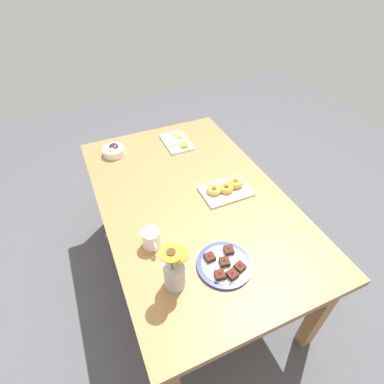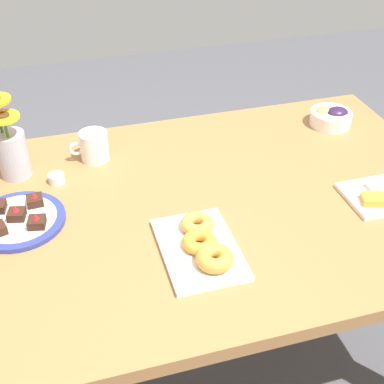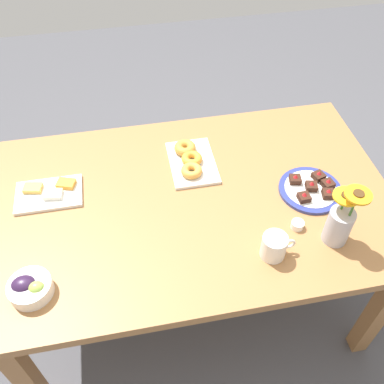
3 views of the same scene
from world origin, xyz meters
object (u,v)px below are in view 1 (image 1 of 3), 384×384
(dining_table, at_px, (192,208))
(dessert_plate, at_px, (225,264))
(jam_cup_honey, at_px, (181,256))
(coffee_mug, at_px, (151,238))
(flower_vase, at_px, (174,272))
(grape_bowl, at_px, (114,150))
(croissant_platter, at_px, (226,189))
(cheese_platter, at_px, (177,142))

(dining_table, xyz_separation_m, dessert_plate, (0.48, -0.05, 0.10))
(jam_cup_honey, relative_size, dessert_plate, 0.19)
(dining_table, height_order, coffee_mug, coffee_mug)
(jam_cup_honey, distance_m, flower_vase, 0.16)
(jam_cup_honey, height_order, flower_vase, flower_vase)
(grape_bowl, bearing_deg, croissant_platter, 38.81)
(coffee_mug, xyz_separation_m, grape_bowl, (-0.83, 0.00, -0.02))
(flower_vase, bearing_deg, dining_table, 148.76)
(cheese_platter, height_order, croissant_platter, croissant_platter)
(flower_vase, bearing_deg, grape_bowl, -178.96)
(grape_bowl, distance_m, cheese_platter, 0.44)
(dining_table, bearing_deg, flower_vase, -31.24)
(flower_vase, bearing_deg, cheese_platter, 157.97)
(dessert_plate, bearing_deg, grape_bowl, -166.53)
(coffee_mug, bearing_deg, grape_bowl, 179.66)
(grape_bowl, height_order, flower_vase, flower_vase)
(croissant_platter, bearing_deg, coffee_mug, -68.76)
(croissant_platter, relative_size, jam_cup_honey, 5.83)
(dessert_plate, bearing_deg, flower_vase, -90.94)
(coffee_mug, relative_size, dessert_plate, 0.49)
(dining_table, bearing_deg, jam_cup_honey, -30.68)
(cheese_platter, distance_m, croissant_platter, 0.59)
(dining_table, bearing_deg, cheese_platter, 166.94)
(coffee_mug, distance_m, dessert_plate, 0.36)
(coffee_mug, relative_size, grape_bowl, 0.86)
(jam_cup_honey, xyz_separation_m, flower_vase, (0.11, -0.07, 0.07))
(dining_table, xyz_separation_m, jam_cup_honey, (0.36, -0.21, 0.10))
(grape_bowl, xyz_separation_m, jam_cup_honey, (0.96, 0.09, -0.01))
(dining_table, xyz_separation_m, flower_vase, (0.47, -0.29, 0.18))
(dining_table, distance_m, cheese_platter, 0.58)
(cheese_platter, height_order, jam_cup_honey, cheese_platter)
(coffee_mug, height_order, croissant_platter, coffee_mug)
(flower_vase, bearing_deg, jam_cup_honey, 147.02)
(grape_bowl, height_order, dessert_plate, grape_bowl)
(grape_bowl, relative_size, dessert_plate, 0.57)
(dining_table, distance_m, dessert_plate, 0.49)
(dining_table, distance_m, jam_cup_honey, 0.43)
(dining_table, distance_m, grape_bowl, 0.68)
(dining_table, xyz_separation_m, coffee_mug, (0.23, -0.31, 0.13))
(grape_bowl, distance_m, jam_cup_honey, 0.96)
(dining_table, xyz_separation_m, croissant_platter, (0.03, 0.20, 0.11))
(croissant_platter, height_order, flower_vase, flower_vase)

